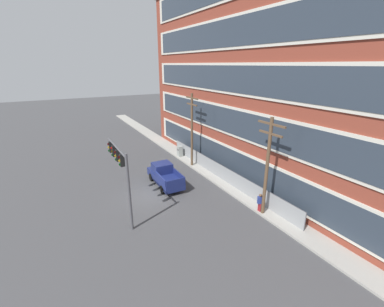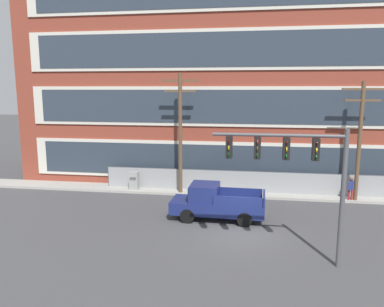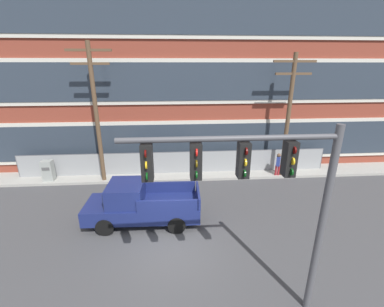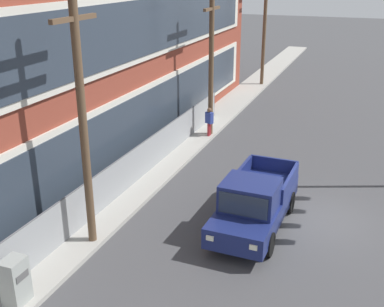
{
  "view_description": "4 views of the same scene",
  "coord_description": "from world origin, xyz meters",
  "px_view_note": "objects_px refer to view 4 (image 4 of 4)",
  "views": [
    {
      "loc": [
        20.13,
        -6.81,
        11.38
      ],
      "look_at": [
        0.9,
        3.89,
        3.71
      ],
      "focal_mm": 24.0,
      "sensor_mm": 36.0,
      "label": 1
    },
    {
      "loc": [
        0.32,
        -18.4,
        7.42
      ],
      "look_at": [
        -3.21,
        4.31,
        3.41
      ],
      "focal_mm": 35.0,
      "sensor_mm": 36.0,
      "label": 2
    },
    {
      "loc": [
        0.13,
        -8.65,
        7.18
      ],
      "look_at": [
        1.15,
        5.24,
        2.35
      ],
      "focal_mm": 24.0,
      "sensor_mm": 36.0,
      "label": 3
    },
    {
      "loc": [
        -16.13,
        -1.2,
        8.56
      ],
      "look_at": [
        0.49,
        5.2,
        1.67
      ],
      "focal_mm": 45.0,
      "sensor_mm": 36.0,
      "label": 4
    }
  ],
  "objects_px": {
    "pedestrian_near_cabinet": "(209,121)",
    "electrical_cabinet": "(16,284)",
    "pickup_truck_navy": "(254,204)",
    "utility_pole_near_corner": "(82,107)",
    "utility_pole_midblock": "(211,55)",
    "utility_pole_far_east": "(265,22)"
  },
  "relations": [
    {
      "from": "utility_pole_midblock",
      "to": "pickup_truck_navy",
      "type": "bearing_deg",
      "value": -152.23
    },
    {
      "from": "utility_pole_far_east",
      "to": "pedestrian_near_cabinet",
      "type": "xyz_separation_m",
      "value": [
        -13.09,
        -0.24,
        -3.85
      ]
    },
    {
      "from": "utility_pole_midblock",
      "to": "utility_pole_far_east",
      "type": "xyz_separation_m",
      "value": [
        12.77,
        0.19,
        0.42
      ]
    },
    {
      "from": "utility_pole_far_east",
      "to": "utility_pole_midblock",
      "type": "bearing_deg",
      "value": -179.13
    },
    {
      "from": "utility_pole_near_corner",
      "to": "pedestrian_near_cabinet",
      "type": "bearing_deg",
      "value": -0.56
    },
    {
      "from": "utility_pole_near_corner",
      "to": "utility_pole_midblock",
      "type": "height_order",
      "value": "utility_pole_near_corner"
    },
    {
      "from": "utility_pole_midblock",
      "to": "utility_pole_far_east",
      "type": "distance_m",
      "value": 12.78
    },
    {
      "from": "pickup_truck_navy",
      "to": "utility_pole_near_corner",
      "type": "bearing_deg",
      "value": 121.56
    },
    {
      "from": "pickup_truck_navy",
      "to": "pedestrian_near_cabinet",
      "type": "distance_m",
      "value": 9.67
    },
    {
      "from": "utility_pole_far_east",
      "to": "electrical_cabinet",
      "type": "relative_size",
      "value": 5.91
    },
    {
      "from": "pickup_truck_navy",
      "to": "electrical_cabinet",
      "type": "relative_size",
      "value": 3.62
    },
    {
      "from": "utility_pole_midblock",
      "to": "pedestrian_near_cabinet",
      "type": "height_order",
      "value": "utility_pole_midblock"
    },
    {
      "from": "utility_pole_far_east",
      "to": "electrical_cabinet",
      "type": "bearing_deg",
      "value": 179.94
    },
    {
      "from": "utility_pole_near_corner",
      "to": "electrical_cabinet",
      "type": "height_order",
      "value": "utility_pole_near_corner"
    },
    {
      "from": "utility_pole_midblock",
      "to": "electrical_cabinet",
      "type": "xyz_separation_m",
      "value": [
        -15.19,
        0.22,
        -3.66
      ]
    },
    {
      "from": "pedestrian_near_cabinet",
      "to": "electrical_cabinet",
      "type": "bearing_deg",
      "value": 178.95
    },
    {
      "from": "utility_pole_far_east",
      "to": "pedestrian_near_cabinet",
      "type": "distance_m",
      "value": 13.65
    },
    {
      "from": "pickup_truck_navy",
      "to": "utility_pole_far_east",
      "type": "distance_m",
      "value": 22.47
    },
    {
      "from": "utility_pole_near_corner",
      "to": "utility_pole_far_east",
      "type": "bearing_deg",
      "value": 0.3
    },
    {
      "from": "utility_pole_near_corner",
      "to": "utility_pole_midblock",
      "type": "relative_size",
      "value": 1.07
    },
    {
      "from": "utility_pole_far_east",
      "to": "electrical_cabinet",
      "type": "xyz_separation_m",
      "value": [
        -27.96,
        0.03,
        -4.08
      ]
    },
    {
      "from": "utility_pole_midblock",
      "to": "electrical_cabinet",
      "type": "distance_m",
      "value": 15.63
    }
  ]
}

